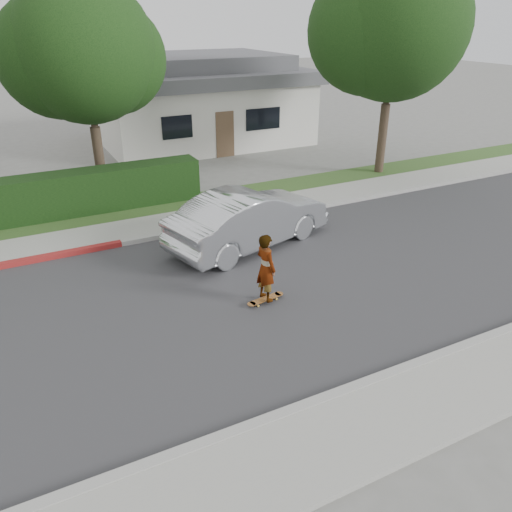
# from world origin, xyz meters

# --- Properties ---
(ground) EXTENTS (120.00, 120.00, 0.00)m
(ground) POSITION_xyz_m (0.00, 0.00, 0.00)
(ground) COLOR slate
(ground) RESTS_ON ground
(road) EXTENTS (60.00, 8.00, 0.01)m
(road) POSITION_xyz_m (0.00, 0.00, 0.01)
(road) COLOR #2D2D30
(road) RESTS_ON ground
(curb_near) EXTENTS (60.00, 0.20, 0.15)m
(curb_near) POSITION_xyz_m (0.00, -4.10, 0.07)
(curb_near) COLOR #9E9E99
(curb_near) RESTS_ON ground
(sidewalk_near) EXTENTS (60.00, 1.60, 0.12)m
(sidewalk_near) POSITION_xyz_m (0.00, -5.00, 0.06)
(sidewalk_near) COLOR gray
(sidewalk_near) RESTS_ON ground
(curb_far) EXTENTS (60.00, 0.20, 0.15)m
(curb_far) POSITION_xyz_m (0.00, 4.10, 0.07)
(curb_far) COLOR #9E9E99
(curb_far) RESTS_ON ground
(sidewalk_far) EXTENTS (60.00, 1.60, 0.12)m
(sidewalk_far) POSITION_xyz_m (0.00, 5.00, 0.06)
(sidewalk_far) COLOR gray
(sidewalk_far) RESTS_ON ground
(planting_strip) EXTENTS (60.00, 1.60, 0.10)m
(planting_strip) POSITION_xyz_m (0.00, 6.60, 0.05)
(planting_strip) COLOR #2D4C1E
(planting_strip) RESTS_ON ground
(tree_center) EXTENTS (5.66, 4.84, 7.44)m
(tree_center) POSITION_xyz_m (1.49, 9.19, 4.90)
(tree_center) COLOR #33261C
(tree_center) RESTS_ON ground
(tree_right) EXTENTS (6.32, 5.60, 8.56)m
(tree_right) POSITION_xyz_m (12.49, 6.69, 5.63)
(tree_right) COLOR #33261C
(tree_right) RESTS_ON ground
(house) EXTENTS (10.60, 8.60, 4.30)m
(house) POSITION_xyz_m (8.00, 16.00, 2.10)
(house) COLOR beige
(house) RESTS_ON ground
(skateboard) EXTENTS (1.02, 0.35, 0.09)m
(skateboard) POSITION_xyz_m (3.31, -0.63, 0.09)
(skateboard) COLOR gold
(skateboard) RESTS_ON ground
(skateboarder) EXTENTS (0.48, 0.65, 1.64)m
(skateboarder) POSITION_xyz_m (3.31, -0.63, 0.92)
(skateboarder) COLOR white
(skateboarder) RESTS_ON skateboard
(car_silver) EXTENTS (5.33, 3.08, 1.66)m
(car_silver) POSITION_xyz_m (4.41, 2.47, 0.83)
(car_silver) COLOR silver
(car_silver) RESTS_ON ground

